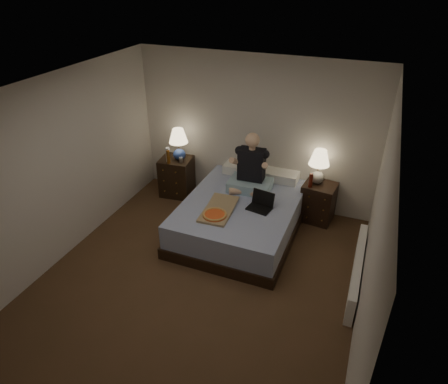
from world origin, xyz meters
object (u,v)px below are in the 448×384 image
at_px(person, 251,163).
at_px(laptop, 260,202).
at_px(bed, 241,215).
at_px(beer_bottle_left, 168,157).
at_px(water_bottle, 168,155).
at_px(beer_bottle_right, 311,180).
at_px(nightstand_right, 318,202).
at_px(pizza_box, 215,215).
at_px(lamp_right, 319,167).
at_px(radiator, 357,270).
at_px(lamp_left, 179,144).
at_px(soda_can, 181,160).
at_px(nightstand_left, 177,176).

relative_size(person, laptop, 2.74).
relative_size(bed, beer_bottle_left, 9.43).
height_order(water_bottle, beer_bottle_right, water_bottle).
xyz_separation_m(nightstand_right, water_bottle, (-2.56, -0.22, 0.50)).
relative_size(nightstand_right, pizza_box, 0.84).
xyz_separation_m(lamp_right, laptop, (-0.65, -0.93, -0.26)).
height_order(bed, radiator, bed).
bearing_deg(lamp_right, nightstand_right, -30.99).
distance_m(person, pizza_box, 1.05).
relative_size(beer_bottle_right, radiator, 0.14).
distance_m(bed, water_bottle, 1.70).
bearing_deg(beer_bottle_right, lamp_left, 179.05).
bearing_deg(lamp_left, pizza_box, -46.47).
bearing_deg(person, nightstand_right, 18.49).
bearing_deg(laptop, person, 131.91).
distance_m(lamp_left, beer_bottle_left, 0.28).
height_order(bed, beer_bottle_right, beer_bottle_right).
distance_m(lamp_right, water_bottle, 2.51).
bearing_deg(beer_bottle_left, water_bottle, 123.71).
relative_size(bed, radiator, 1.36).
bearing_deg(lamp_right, beer_bottle_left, -172.45).
bearing_deg(soda_can, beer_bottle_left, -152.85).
distance_m(laptop, radiator, 1.59).
bearing_deg(water_bottle, beer_bottle_left, -56.29).
bearing_deg(bed, laptop, -23.34).
distance_m(lamp_right, laptop, 1.16).
relative_size(soda_can, pizza_box, 0.13).
bearing_deg(soda_can, lamp_right, 5.79).
bearing_deg(pizza_box, nightstand_left, 132.23).
bearing_deg(laptop, beer_bottle_right, 62.88).
bearing_deg(radiator, laptop, 164.00).
bearing_deg(radiator, beer_bottle_right, 126.86).
distance_m(bed, lamp_right, 1.41).
xyz_separation_m(bed, laptop, (0.32, -0.14, 0.39)).
relative_size(nightstand_left, beer_bottle_left, 3.00).
bearing_deg(pizza_box, water_bottle, 137.05).
bearing_deg(soda_can, pizza_box, -45.98).
bearing_deg(beer_bottle_left, pizza_box, -39.05).
xyz_separation_m(lamp_right, beer_bottle_right, (-0.07, -0.16, -0.16)).
bearing_deg(person, beer_bottle_left, 173.86).
relative_size(lamp_right, water_bottle, 2.24).
xyz_separation_m(water_bottle, person, (1.53, -0.16, 0.19)).
bearing_deg(soda_can, laptop, -23.36).
height_order(laptop, radiator, laptop).
bearing_deg(pizza_box, beer_bottle_left, 137.74).
height_order(nightstand_right, beer_bottle_right, beer_bottle_right).
relative_size(nightstand_left, lamp_right, 1.23).
bearing_deg(laptop, soda_can, 166.75).
xyz_separation_m(lamp_right, soda_can, (-2.27, -0.23, -0.18)).
height_order(beer_bottle_left, radiator, beer_bottle_left).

